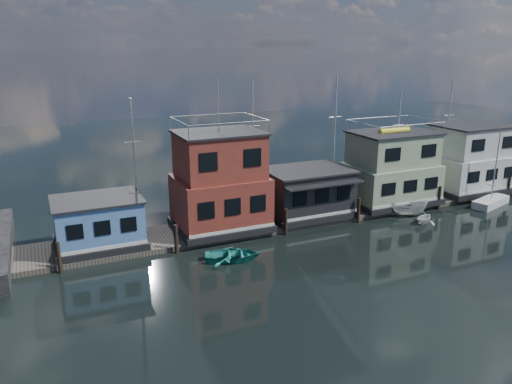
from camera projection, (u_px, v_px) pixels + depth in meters
name	position (u px, v px, depth m)	size (l,w,h in m)	color
ground	(401.00, 271.00, 33.69)	(160.00, 160.00, 0.00)	black
dock	(311.00, 215.00, 44.12)	(48.00, 5.00, 0.40)	#595147
houseboat_blue	(99.00, 223.00, 36.49)	(6.40, 4.90, 3.66)	black
houseboat_red	(220.00, 183.00, 39.67)	(7.40, 5.90, 11.86)	black
houseboat_dark	(307.00, 192.00, 43.28)	(7.40, 6.10, 4.06)	black
houseboat_green	(391.00, 169.00, 46.51)	(8.40, 5.90, 7.03)	black
houseboat_white	(471.00, 159.00, 50.44)	(8.40, 5.90, 6.66)	black
pilings	(325.00, 216.00, 41.29)	(42.28, 0.28, 2.20)	#2D2116
background_masts	(324.00, 140.00, 49.71)	(36.40, 0.16, 12.00)	silver
motorboat	(406.00, 208.00, 44.38)	(1.41, 3.74, 1.44)	white
day_sailer	(491.00, 201.00, 47.28)	(4.87, 2.82, 7.28)	silver
dinghy_teal	(233.00, 255.00, 35.30)	(2.87, 4.02, 0.83)	teal
dinghy_white	(424.00, 217.00, 42.51)	(1.88, 2.18, 1.15)	white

